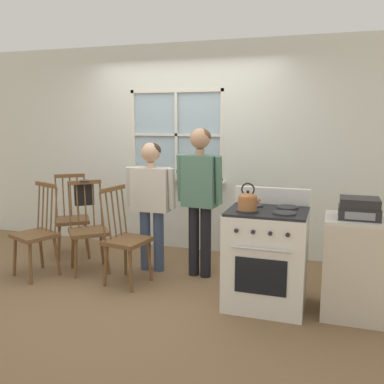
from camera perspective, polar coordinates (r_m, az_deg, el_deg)
The scene contains 14 objects.
ground_plane at distance 4.68m, azimuth -6.27°, elevation -12.21°, with size 16.00×16.00×0.00m, color brown.
wall_back at distance 5.65m, azimuth -0.54°, elevation 5.62°, with size 6.40×0.16×2.70m.
chair_by_window at distance 5.07m, azimuth -13.68°, elevation -5.09°, with size 0.58×0.58×1.04m.
chair_near_wall at distance 4.62m, azimuth -8.85°, elevation -6.40°, with size 0.47×0.48×1.04m.
chair_center_cluster at distance 5.09m, azimuth -20.02°, elevation -5.36°, with size 0.54×0.53×1.04m.
chair_near_stove at distance 5.68m, azimuth -15.72°, elevation -3.57°, with size 0.57×0.57×1.04m.
person_elderly_left at distance 4.88m, azimuth -5.46°, elevation -0.09°, with size 0.59×0.24×1.48m.
person_teen_center at distance 4.65m, azimuth 1.06°, elevation 0.67°, with size 0.53×0.25×1.65m.
stove at distance 4.10m, azimuth 9.89°, elevation -8.50°, with size 0.73×0.68×1.08m.
kettle at distance 3.86m, azimuth 7.44°, elevation -1.13°, with size 0.21×0.17×0.25m.
potted_plant at distance 5.63m, azimuth -1.77°, elevation 2.35°, with size 0.17×0.17×0.28m.
handbag at distance 5.21m, azimuth -14.20°, elevation -0.21°, with size 0.25×0.25×0.31m.
side_counter at distance 4.11m, azimuth 20.92°, elevation -9.35°, with size 0.55×0.50×0.90m.
stereo at distance 3.95m, azimuth 21.41°, elevation -2.05°, with size 0.34×0.29×0.18m.
Camera 1 is at (1.82, -3.94, 1.76)m, focal length 40.00 mm.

